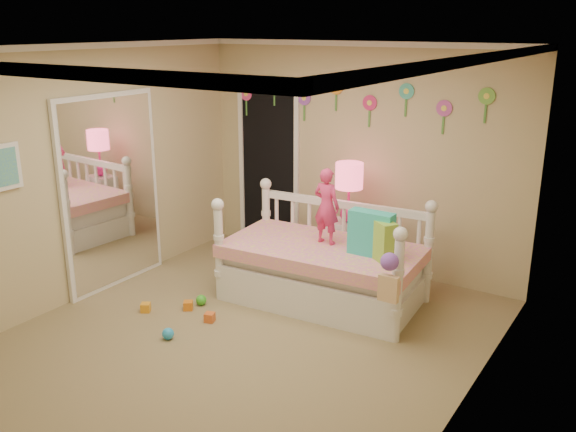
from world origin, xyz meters
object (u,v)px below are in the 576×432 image
Objects in this scene: child at (327,206)px; table_lamp at (349,183)px; nightstand at (347,249)px; daybed at (323,251)px.

child reaches higher than table_lamp.
table_lamp is at bearing -79.37° from child.
child is at bearing -90.97° from nightstand.
child is at bearing 93.32° from daybed.
nightstand is (-0.09, 0.72, -0.23)m from daybed.
table_lamp is (-0.08, 0.65, 0.09)m from child.
daybed is at bearing -82.60° from table_lamp.
daybed is 3.01× the size of table_lamp.
child is 0.95m from nightstand.
nightstand is 0.77m from table_lamp.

